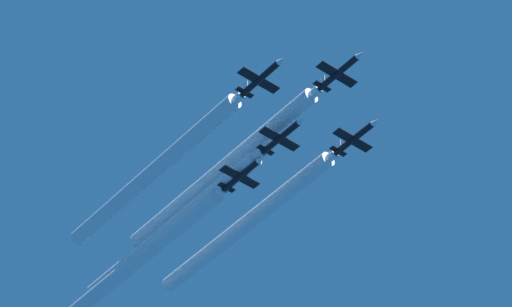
# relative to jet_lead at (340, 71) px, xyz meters

# --- Properties ---
(jet_lead) EXTENTS (7.47, 10.87, 2.61)m
(jet_lead) POSITION_rel_jet_lead_xyz_m (0.00, 0.00, 0.00)
(jet_lead) COLOR black
(jet_left_wingman) EXTENTS (7.47, 10.87, 2.61)m
(jet_left_wingman) POSITION_rel_jet_lead_xyz_m (-10.63, -8.22, -2.18)
(jet_left_wingman) COLOR black
(jet_right_wingman) EXTENTS (7.47, 10.87, 2.61)m
(jet_right_wingman) POSITION_rel_jet_lead_xyz_m (9.82, -7.66, -1.58)
(jet_right_wingman) COLOR black
(jet_slot) EXTENTS (7.47, 10.87, 2.61)m
(jet_slot) POSITION_rel_jet_lead_xyz_m (-0.09, -14.49, -3.55)
(jet_slot) COLOR black
(jet_high_trail) EXTENTS (7.47, 10.87, 2.61)m
(jet_high_trail) POSITION_rel_jet_lead_xyz_m (0.18, -24.56, -5.09)
(jet_high_trail) COLOR black
(smoke_trail_lead) EXTENTS (2.77, 50.63, 2.77)m
(smoke_trail_lead) POSITION_rel_jet_lead_xyz_m (0.00, -30.31, -0.03)
(smoke_trail_lead) COLOR white
(smoke_trail_left_wingman) EXTENTS (2.77, 46.90, 2.77)m
(smoke_trail_left_wingman) POSITION_rel_jet_lead_xyz_m (-10.63, -36.67, -2.20)
(smoke_trail_left_wingman) COLOR white
(smoke_trail_right_wingman) EXTENTS (2.77, 47.18, 2.77)m
(smoke_trail_right_wingman) POSITION_rel_jet_lead_xyz_m (9.82, -36.25, -1.61)
(smoke_trail_right_wingman) COLOR white
(smoke_trail_slot) EXTENTS (2.77, 49.70, 2.77)m
(smoke_trail_slot) POSITION_rel_jet_lead_xyz_m (-0.09, -44.33, -3.58)
(smoke_trail_slot) COLOR white
(smoke_trail_high_trail) EXTENTS (2.77, 49.44, 2.77)m
(smoke_trail_high_trail) POSITION_rel_jet_lead_xyz_m (0.18, -54.27, -5.12)
(smoke_trail_high_trail) COLOR white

